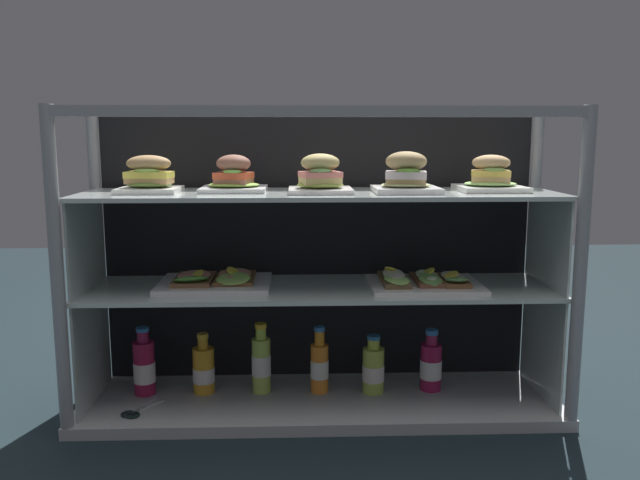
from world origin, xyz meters
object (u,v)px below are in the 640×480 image
at_px(plated_roll_sandwich_mid_left, 149,178).
at_px(plated_roll_sandwich_left_of_center, 234,178).
at_px(juice_bottle_back_left, 144,367).
at_px(juice_bottle_front_second, 431,365).
at_px(plated_roll_sandwich_right_of_center, 322,178).
at_px(juice_bottle_back_right, 319,366).
at_px(juice_bottle_back_center, 261,363).
at_px(juice_bottle_front_right_end, 204,370).
at_px(kitchen_scissors, 134,413).
at_px(open_sandwich_tray_center, 215,280).
at_px(plated_roll_sandwich_far_left, 406,177).
at_px(juice_bottle_near_post, 373,369).
at_px(plated_roll_sandwich_mid_right, 491,179).
at_px(open_sandwich_tray_near_right_corner, 423,281).

xyz_separation_m(plated_roll_sandwich_mid_left, plated_roll_sandwich_left_of_center, (0.25, 0.04, -0.00)).
distance_m(juice_bottle_back_left, juice_bottle_front_second, 0.92).
relative_size(plated_roll_sandwich_right_of_center, juice_bottle_back_right, 0.86).
bearing_deg(juice_bottle_back_center, plated_roll_sandwich_right_of_center, -20.52).
distance_m(juice_bottle_front_right_end, juice_bottle_back_right, 0.37).
xyz_separation_m(plated_roll_sandwich_mid_left, juice_bottle_back_left, (-0.05, 0.05, -0.60)).
distance_m(juice_bottle_front_second, kitchen_scissors, 0.93).
distance_m(juice_bottle_back_left, juice_bottle_back_right, 0.56).
height_order(juice_bottle_back_right, kitchen_scissors, juice_bottle_back_right).
distance_m(plated_roll_sandwich_left_of_center, juice_bottle_back_right, 0.65).
relative_size(juice_bottle_back_left, juice_bottle_front_right_end, 1.12).
relative_size(juice_bottle_front_right_end, kitchen_scissors, 1.27).
height_order(juice_bottle_back_left, juice_bottle_front_second, juice_bottle_back_left).
height_order(plated_roll_sandwich_left_of_center, juice_bottle_back_right, plated_roll_sandwich_left_of_center).
distance_m(open_sandwich_tray_center, juice_bottle_back_left, 0.37).
relative_size(plated_roll_sandwich_left_of_center, open_sandwich_tray_center, 0.58).
bearing_deg(juice_bottle_front_second, juice_bottle_back_center, 179.91).
bearing_deg(plated_roll_sandwich_left_of_center, plated_roll_sandwich_far_left, -6.79).
xyz_separation_m(open_sandwich_tray_center, juice_bottle_back_left, (-0.23, 0.03, -0.29)).
relative_size(plated_roll_sandwich_right_of_center, juice_bottle_near_post, 0.99).
distance_m(juice_bottle_front_right_end, kitchen_scissors, 0.25).
bearing_deg(juice_bottle_front_second, juice_bottle_back_left, -179.87).
bearing_deg(juice_bottle_near_post, open_sandwich_tray_center, -178.17).
distance_m(plated_roll_sandwich_mid_right, kitchen_scissors, 1.28).
distance_m(plated_roll_sandwich_mid_right, open_sandwich_tray_near_right_corner, 0.37).
distance_m(open_sandwich_tray_near_right_corner, juice_bottle_back_center, 0.58).
bearing_deg(plated_roll_sandwich_mid_right, juice_bottle_back_center, 177.37).
height_order(plated_roll_sandwich_far_left, juice_bottle_back_center, plated_roll_sandwich_far_left).
relative_size(plated_roll_sandwich_mid_left, juice_bottle_back_center, 0.78).
xyz_separation_m(plated_roll_sandwich_left_of_center, juice_bottle_back_center, (0.07, 0.01, -0.59)).
relative_size(plated_roll_sandwich_mid_right, open_sandwich_tray_center, 0.58).
distance_m(plated_roll_sandwich_mid_left, juice_bottle_front_right_end, 0.63).
xyz_separation_m(plated_roll_sandwich_left_of_center, kitchen_scissors, (-0.30, -0.14, -0.68)).
bearing_deg(juice_bottle_back_left, juice_bottle_front_second, 0.13).
bearing_deg(plated_roll_sandwich_mid_left, juice_bottle_back_right, 4.73).
height_order(juice_bottle_back_left, juice_bottle_front_right_end, juice_bottle_back_left).
xyz_separation_m(open_sandwich_tray_near_right_corner, juice_bottle_back_left, (-0.87, 0.06, -0.29)).
relative_size(open_sandwich_tray_near_right_corner, kitchen_scissors, 2.20).
height_order(plated_roll_sandwich_right_of_center, juice_bottle_back_left, plated_roll_sandwich_right_of_center).
height_order(plated_roll_sandwich_far_left, open_sandwich_tray_center, plated_roll_sandwich_far_left).
height_order(plated_roll_sandwich_mid_left, open_sandwich_tray_center, plated_roll_sandwich_mid_left).
distance_m(juice_bottle_near_post, kitchen_scissors, 0.75).
height_order(plated_roll_sandwich_mid_left, juice_bottle_back_left, plated_roll_sandwich_mid_left).
distance_m(plated_roll_sandwich_right_of_center, juice_bottle_front_second, 0.71).
xyz_separation_m(plated_roll_sandwich_mid_right, juice_bottle_front_right_end, (-0.89, 0.03, -0.61)).
bearing_deg(juice_bottle_front_second, plated_roll_sandwich_left_of_center, -178.92).
distance_m(plated_roll_sandwich_mid_right, juice_bottle_back_center, 0.92).
relative_size(plated_roll_sandwich_mid_right, juice_bottle_back_right, 0.91).
height_order(plated_roll_sandwich_right_of_center, plated_roll_sandwich_mid_right, plated_roll_sandwich_right_of_center).
relative_size(plated_roll_sandwich_mid_left, plated_roll_sandwich_far_left, 0.91).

